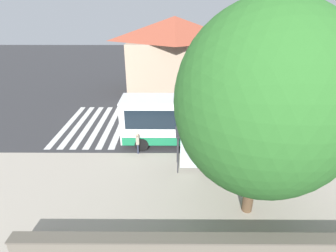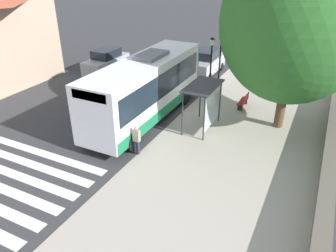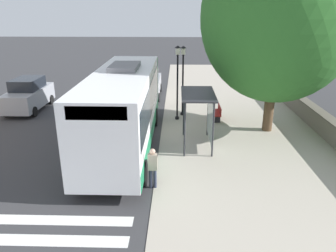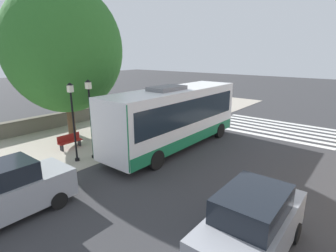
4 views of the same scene
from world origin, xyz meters
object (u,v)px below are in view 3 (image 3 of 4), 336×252
Objects in this scene: bus at (124,107)px; pedestrian at (153,165)px; parked_car_behind_bus at (147,84)px; bench at (217,112)px; bus_shelter at (201,103)px; parked_car_far_lane at (28,95)px; street_lamp_far at (177,77)px; shade_tree at (279,17)px; street_lamp_near at (183,75)px.

pedestrian is at bearing 112.97° from bus.
pedestrian is at bearing 95.89° from parked_car_behind_bus.
parked_car_behind_bus is (4.63, -5.37, 0.50)m from bench.
bus_shelter is 12.13m from parked_car_far_lane.
bus_shelter is 4.05m from street_lamp_far.
parked_car_far_lane reaches higher than bench.
bus_shelter is 0.29× the size of shade_tree.
parked_car_behind_bus is at bearing -60.39° from street_lamp_near.
parked_car_far_lane is at bearing -39.25° from bus.
bus_shelter is 4.39m from bench.
bus_shelter is 0.67× the size of street_lamp_far.
bus_shelter is 4.80m from street_lamp_near.
bus_shelter is at bearing -116.00° from pedestrian.
parked_car_behind_bus is (2.57, -4.51, -1.54)m from street_lamp_near.
bus is at bearing 59.43° from street_lamp_far.
bus_shelter is at bearing 99.44° from street_lamp_near.
shade_tree is 11.19m from parked_car_behind_bus.
bus_shelter reaches higher than bench.
pedestrian is 0.37× the size of street_lamp_near.
street_lamp_near is (0.78, -4.72, 0.39)m from bus_shelter.
street_lamp_far reaches higher than parked_car_behind_bus.
shade_tree is at bearing -150.34° from bus_shelter.
bench is 3.18m from street_lamp_far.
bus is 2.15× the size of parked_car_behind_bus.
shade_tree is at bearing 150.79° from street_lamp_near.
street_lamp_far is (1.11, -3.87, 0.45)m from bus_shelter.
bench is at bearing -108.39° from bus_shelter.
parked_car_behind_bus is at bearing -67.28° from street_lamp_far.
bus_shelter is at bearing 152.66° from parked_car_far_lane.
bus is 4.88m from street_lamp_far.
bus is 9.59m from parked_car_behind_bus.
bus_shelter is at bearing 71.61° from bench.
shade_tree reaches higher than parked_car_behind_bus.
shade_tree reaches higher than pedestrian.
street_lamp_near is (-2.79, -5.02, 0.53)m from bus.
bus_shelter is 1.83× the size of pedestrian.
street_lamp_near reaches higher than bench.
parked_car_behind_bus is (3.35, -9.23, -1.15)m from bus_shelter.
parked_car_behind_bus is at bearing -44.72° from shade_tree.
shade_tree is at bearing 166.87° from parked_car_far_lane.
bus is 4.22m from pedestrian.
pedestrian is 13.36m from parked_car_behind_bus.
bus_shelter is at bearing -175.22° from bus.
bus_shelter is 0.68× the size of street_lamp_near.
parked_car_behind_bus is at bearing -91.34° from bus.
parked_car_far_lane reaches higher than pedestrian.
bus is 2.32× the size of street_lamp_far.
parked_car_behind_bus is 8.24m from parked_car_far_lane.
street_lamp_far is at bearing 112.72° from parked_car_behind_bus.
bus_shelter reaches higher than pedestrian.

